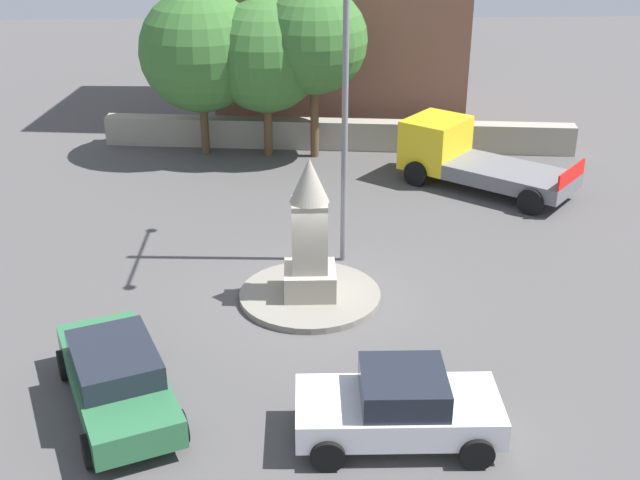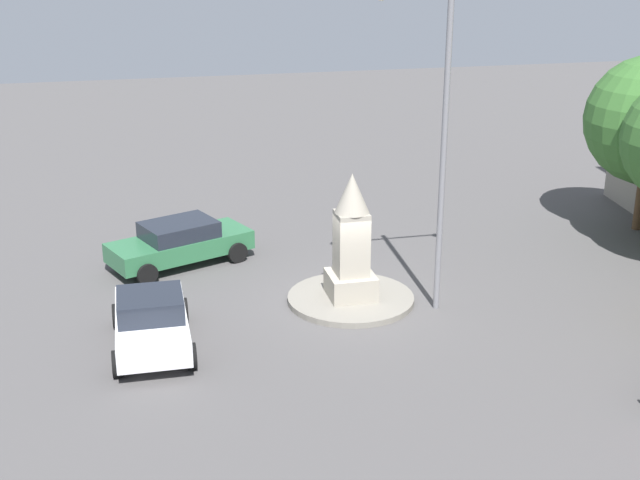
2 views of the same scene
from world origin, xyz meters
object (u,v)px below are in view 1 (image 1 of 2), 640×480
monument (310,235)px  tree_near_wall (200,51)px  streetlamp (346,67)px  tree_far_corner (266,56)px  car_white_far_side (399,406)px  tree_mid_cluster (314,41)px  car_green_parked_left (116,377)px  truck_yellow_near_island (467,157)px

monument → tree_near_wall: tree_near_wall is taller
streetlamp → tree_far_corner: 9.31m
monument → car_white_far_side: (-5.54, -1.58, -1.02)m
tree_near_wall → tree_mid_cluster: (-0.42, -4.06, 0.42)m
car_white_far_side → tree_mid_cluster: 16.83m
streetlamp → car_white_far_side: streetlamp is taller
car_green_parked_left → truck_yellow_near_island: bearing=-37.3°
monument → tree_mid_cluster: bearing=-1.9°
tree_near_wall → tree_far_corner: 2.37m
monument → tree_mid_cluster: (10.87, -0.37, 2.50)m
car_green_parked_left → truck_yellow_near_island: truck_yellow_near_island is taller
streetlamp → tree_mid_cluster: bearing=3.8°
car_green_parked_left → tree_far_corner: tree_far_corner is taller
monument → car_white_far_side: size_ratio=0.92×
truck_yellow_near_island → tree_mid_cluster: 6.75m
truck_yellow_near_island → car_green_parked_left: bearing=142.7°
truck_yellow_near_island → tree_far_corner: 7.97m
car_white_far_side → tree_near_wall: tree_near_wall is taller
streetlamp → car_white_far_side: 9.00m
monument → tree_mid_cluster: 11.16m
car_green_parked_left → tree_near_wall: tree_near_wall is taller
tree_near_wall → tree_far_corner: tree_near_wall is taller
truck_yellow_near_island → tree_mid_cluster: (3.07, 5.04, 3.28)m
streetlamp → tree_far_corner: streetlamp is taller
streetlamp → car_green_parked_left: streetlamp is taller
car_green_parked_left → tree_near_wall: 16.01m
monument → truck_yellow_near_island: size_ratio=0.61×
streetlamp → car_white_far_side: size_ratio=2.30×
monument → car_white_far_side: bearing=-164.1°
car_green_parked_left → monument: bearing=-41.5°
tree_near_wall → streetlamp: bearing=-153.0°
car_white_far_side → tree_near_wall: (16.83, 5.27, 3.10)m
monument → streetlamp: bearing=-23.6°
tree_near_wall → tree_far_corner: (-0.25, -2.35, -0.13)m
monument → tree_near_wall: (11.30, 3.69, 2.08)m
tree_far_corner → streetlamp: bearing=-165.5°
car_white_far_side → tree_mid_cluster: tree_mid_cluster is taller
car_green_parked_left → tree_mid_cluster: (15.29, -4.28, 3.51)m
car_white_far_side → tree_mid_cluster: (16.41, 1.21, 3.52)m
tree_near_wall → tree_far_corner: size_ratio=1.05×
streetlamp → truck_yellow_near_island: size_ratio=1.53×
car_green_parked_left → tree_near_wall: (15.71, -0.22, 3.09)m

